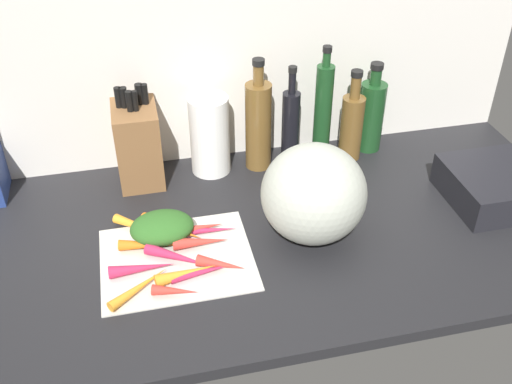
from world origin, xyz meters
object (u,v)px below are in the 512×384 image
(carrot_0, at_px, (221,264))
(carrot_1, at_px, (193,229))
(bottle_0, at_px, (258,124))
(knife_block, at_px, (138,143))
(carrot_4, at_px, (186,273))
(winter_squash, at_px, (314,194))
(carrot_7, at_px, (139,287))
(carrot_8, at_px, (150,245))
(carrot_6, at_px, (210,231))
(paper_towel_roll, at_px, (210,135))
(bottle_1, at_px, (291,125))
(dish_rack, at_px, (499,185))
(carrot_3, at_px, (172,228))
(bottle_2, at_px, (323,111))
(carrot_11, at_px, (178,257))
(carrot_10, at_px, (142,268))
(bottle_4, at_px, (371,114))
(carrot_12, at_px, (175,291))
(carrot_9, at_px, (144,228))
(cutting_board, at_px, (177,259))
(carrot_5, at_px, (202,272))
(carrot_2, at_px, (201,242))

(carrot_0, xyz_separation_m, carrot_1, (-0.05, 0.14, 0.00))
(bottle_0, bearing_deg, knife_block, 178.25)
(carrot_4, xyz_separation_m, winter_squash, (0.32, 0.10, 0.10))
(carrot_7, xyz_separation_m, carrot_8, (0.03, 0.14, 0.00))
(carrot_6, distance_m, knife_block, 0.35)
(knife_block, bearing_deg, paper_towel_roll, -0.76)
(bottle_1, xyz_separation_m, dish_rack, (0.49, -0.31, -0.07))
(carrot_3, bearing_deg, carrot_7, -116.80)
(carrot_1, height_order, knife_block, knife_block)
(carrot_6, xyz_separation_m, bottle_2, (0.38, 0.30, 0.13))
(winter_squash, xyz_separation_m, bottle_2, (0.13, 0.35, 0.03))
(carrot_11, bearing_deg, winter_squash, 6.72)
(carrot_0, height_order, carrot_3, carrot_3)
(carrot_10, bearing_deg, bottle_4, 30.33)
(carrot_3, bearing_deg, paper_towel_roll, 62.40)
(carrot_10, distance_m, paper_towel_roll, 0.47)
(carrot_4, height_order, dish_rack, dish_rack)
(carrot_1, distance_m, carrot_6, 0.04)
(carrot_10, relative_size, winter_squash, 0.58)
(knife_block, bearing_deg, carrot_3, -79.13)
(carrot_11, bearing_deg, bottle_4, 32.42)
(carrot_12, distance_m, bottle_2, 0.70)
(carrot_0, distance_m, bottle_0, 0.47)
(carrot_7, distance_m, bottle_0, 0.59)
(carrot_8, distance_m, carrot_11, 0.09)
(carrot_0, xyz_separation_m, bottle_4, (0.53, 0.44, 0.09))
(carrot_12, height_order, bottle_1, bottle_1)
(paper_towel_roll, height_order, bottle_0, bottle_0)
(carrot_6, distance_m, carrot_9, 0.16)
(cutting_board, height_order, carrot_5, carrot_5)
(carrot_1, height_order, carrot_10, carrot_1)
(carrot_4, bearing_deg, carrot_5, 1.53)
(winter_squash, height_order, bottle_2, bottle_2)
(carrot_2, distance_m, dish_rack, 0.80)
(carrot_1, height_order, bottle_0, bottle_0)
(carrot_9, relative_size, bottle_1, 0.60)
(carrot_0, bearing_deg, bottle_0, 66.20)
(carrot_2, xyz_separation_m, knife_block, (-0.12, 0.34, 0.09))
(carrot_4, height_order, bottle_2, bottle_2)
(carrot_6, relative_size, knife_block, 0.48)
(paper_towel_roll, bearing_deg, carrot_6, -99.94)
(carrot_6, relative_size, carrot_12, 1.29)
(carrot_12, height_order, bottle_2, bottle_2)
(carrot_1, bearing_deg, bottle_0, 50.64)
(carrot_9, bearing_deg, bottle_2, 25.57)
(carrot_9, bearing_deg, carrot_4, -67.11)
(carrot_12, bearing_deg, paper_towel_roll, 71.78)
(carrot_4, relative_size, carrot_12, 1.37)
(winter_squash, bearing_deg, bottle_0, 99.63)
(carrot_2, height_order, carrot_6, carrot_2)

